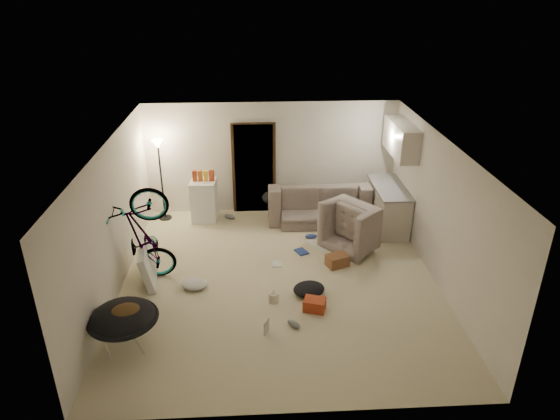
{
  "coord_description": "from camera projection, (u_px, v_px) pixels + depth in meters",
  "views": [
    {
      "loc": [
        -0.41,
        -7.5,
        4.87
      ],
      "look_at": [
        0.05,
        0.6,
        1.09
      ],
      "focal_mm": 32.0,
      "sensor_mm": 36.0,
      "label": 1
    }
  ],
  "objects": [
    {
      "name": "saucer_chair",
      "position": [
        124.0,
        324.0,
        7.07
      ],
      "size": [
        1.0,
        1.0,
        0.71
      ],
      "color": "silver",
      "rests_on": "floor"
    },
    {
      "name": "bicycle",
      "position": [
        146.0,
        257.0,
        8.64
      ],
      "size": [
        1.91,
        0.92,
        1.08
      ],
      "primitive_type": "imported",
      "rotation": [
        0.0,
        -0.17,
        1.63
      ],
      "color": "black",
      "rests_on": "floor"
    },
    {
      "name": "book_asset",
      "position": [
        264.0,
        336.0,
        7.47
      ],
      "size": [
        0.28,
        0.25,
        0.02
      ],
      "primitive_type": "imported",
      "rotation": [
        0.0,
        0.0,
        1.08
      ],
      "color": "#A43718",
      "rests_on": "floor"
    },
    {
      "name": "armchair",
      "position": [
        361.0,
        228.0,
        9.94
      ],
      "size": [
        1.41,
        1.43,
        0.7
      ],
      "primitive_type": "imported",
      "rotation": [
        0.0,
        0.0,
        2.25
      ],
      "color": "#383F38",
      "rests_on": "floor"
    },
    {
      "name": "kitchen_counter",
      "position": [
        388.0,
        207.0,
        10.61
      ],
      "size": [
        0.6,
        1.5,
        0.88
      ],
      "primitive_type": "cube",
      "color": "beige",
      "rests_on": "floor"
    },
    {
      "name": "hoodie",
      "position": [
        125.0,
        313.0,
        6.96
      ],
      "size": [
        0.59,
        0.55,
        0.22
      ],
      "primitive_type": "ellipsoid",
      "rotation": [
        0.0,
        0.0,
        0.37
      ],
      "color": "#4B341A",
      "rests_on": "saucer_chair"
    },
    {
      "name": "book_blue",
      "position": [
        301.0,
        252.0,
        9.75
      ],
      "size": [
        0.29,
        0.33,
        0.03
      ],
      "primitive_type": "cube",
      "rotation": [
        0.0,
        0.0,
        0.46
      ],
      "color": "#2A4399",
      "rests_on": "floor"
    },
    {
      "name": "snack_box_2",
      "position": [
        206.0,
        177.0,
        10.68
      ],
      "size": [
        0.1,
        0.07,
        0.3
      ],
      "primitive_type": "cube",
      "rotation": [
        0.0,
        0.0,
        0.05
      ],
      "color": "yellow",
      "rests_on": "mini_fridge"
    },
    {
      "name": "book_white",
      "position": [
        277.0,
        264.0,
        9.34
      ],
      "size": [
        0.2,
        0.25,
        0.02
      ],
      "primitive_type": "cube",
      "rotation": [
        0.0,
        0.0,
        -0.11
      ],
      "color": "silver",
      "rests_on": "floor"
    },
    {
      "name": "door_trim",
      "position": [
        254.0,
        169.0,
        11.07
      ],
      "size": [
        0.97,
        0.04,
        2.1
      ],
      "primitive_type": "cube",
      "color": "#372413",
      "rests_on": "floor"
    },
    {
      "name": "counter_top",
      "position": [
        390.0,
        187.0,
        10.42
      ],
      "size": [
        0.64,
        1.54,
        0.04
      ],
      "primitive_type": "cube",
      "color": "gray",
      "rests_on": "kitchen_counter"
    },
    {
      "name": "clothes_lump_a",
      "position": [
        309.0,
        289.0,
        8.44
      ],
      "size": [
        0.67,
        0.63,
        0.18
      ],
      "primitive_type": "ellipsoid",
      "rotation": [
        0.0,
        0.0,
        0.36
      ],
      "color": "black",
      "rests_on": "floor"
    },
    {
      "name": "tv_box",
      "position": [
        148.0,
        263.0,
        8.74
      ],
      "size": [
        0.37,
        1.02,
        0.67
      ],
      "primitive_type": "cube",
      "rotation": [
        0.0,
        -0.21,
        0.12
      ],
      "color": "silver",
      "rests_on": "floor"
    },
    {
      "name": "sofa",
      "position": [
        318.0,
        205.0,
        11.0
      ],
      "size": [
        2.2,
        0.88,
        0.64
      ],
      "primitive_type": "imported",
      "rotation": [
        0.0,
        0.0,
        3.13
      ],
      "color": "#383F38",
      "rests_on": "floor"
    },
    {
      "name": "wall_left",
      "position": [
        112.0,
        221.0,
        8.19
      ],
      "size": [
        0.02,
        6.0,
        2.5
      ],
      "primitive_type": "cube",
      "color": "silver",
      "rests_on": "floor"
    },
    {
      "name": "snack_box_1",
      "position": [
        200.0,
        177.0,
        10.67
      ],
      "size": [
        0.11,
        0.08,
        0.3
      ],
      "primitive_type": "cube",
      "rotation": [
        0.0,
        0.0,
        0.08
      ],
      "color": "#C16118",
      "rests_on": "mini_fridge"
    },
    {
      "name": "doorway",
      "position": [
        254.0,
        169.0,
        11.1
      ],
      "size": [
        0.85,
        0.1,
        2.04
      ],
      "primitive_type": "cube",
      "color": "black",
      "rests_on": "floor"
    },
    {
      "name": "floor_lamp",
      "position": [
        160.0,
        163.0,
        10.59
      ],
      "size": [
        0.28,
        0.28,
        1.81
      ],
      "color": "black",
      "rests_on": "floor"
    },
    {
      "name": "shoe_1",
      "position": [
        230.0,
        217.0,
        11.1
      ],
      "size": [
        0.29,
        0.23,
        0.1
      ],
      "primitive_type": "ellipsoid",
      "rotation": [
        0.0,
        0.0,
        -0.53
      ],
      "color": "slate",
      "rests_on": "floor"
    },
    {
      "name": "wall_front",
      "position": [
        294.0,
        332.0,
        5.61
      ],
      "size": [
        5.5,
        0.02,
        2.5
      ],
      "primitive_type": "cube",
      "color": "silver",
      "rests_on": "floor"
    },
    {
      "name": "snack_box_3",
      "position": [
        212.0,
        177.0,
        10.68
      ],
      "size": [
        0.11,
        0.09,
        0.3
      ],
      "primitive_type": "cube",
      "rotation": [
        0.0,
        0.0,
        -0.22
      ],
      "color": "#A43718",
      "rests_on": "mini_fridge"
    },
    {
      "name": "shoe_0",
      "position": [
        311.0,
        236.0,
        10.27
      ],
      "size": [
        0.25,
        0.1,
        0.09
      ],
      "primitive_type": "ellipsoid",
      "rotation": [
        0.0,
        0.0,
        0.0
      ],
      "color": "#2A4399",
      "rests_on": "floor"
    },
    {
      "name": "shoe_3",
      "position": [
        294.0,
        324.0,
        7.66
      ],
      "size": [
        0.25,
        0.25,
        0.09
      ],
      "primitive_type": "ellipsoid",
      "rotation": [
        0.0,
        0.0,
        -0.81
      ],
      "color": "slate",
      "rests_on": "floor"
    },
    {
      "name": "drink_case_a",
      "position": [
        337.0,
        260.0,
        9.26
      ],
      "size": [
        0.46,
        0.4,
        0.22
      ],
      "primitive_type": "cube",
      "rotation": [
        0.0,
        0.0,
        0.38
      ],
      "color": "brown",
      "rests_on": "floor"
    },
    {
      "name": "ceiling",
      "position": [
        279.0,
        144.0,
        7.8
      ],
      "size": [
        5.5,
        6.0,
        0.02
      ],
      "primitive_type": "cube",
      "color": "white",
      "rests_on": "wall_back"
    },
    {
      "name": "snack_box_0",
      "position": [
        195.0,
        177.0,
        10.66
      ],
      "size": [
        0.11,
        0.08,
        0.3
      ],
      "primitive_type": "cube",
      "rotation": [
        0.0,
        0.0,
        0.15
      ],
      "color": "#A43718",
      "rests_on": "mini_fridge"
    },
    {
      "name": "mini_fridge",
      "position": [
        204.0,
        200.0,
        10.9
      ],
      "size": [
        0.57,
        0.57,
        0.92
      ],
      "primitive_type": "cube",
      "rotation": [
        0.0,
        0.0,
        -0.07
      ],
      "color": "white",
      "rests_on": "floor"
    },
    {
      "name": "drink_case_b",
      "position": [
        315.0,
        305.0,
        8.02
      ],
      "size": [
        0.4,
        0.34,
        0.2
      ],
      "primitive_type": "cube",
      "rotation": [
        0.0,
        0.0,
        -0.31
      ],
      "color": "#A43718",
      "rests_on": "floor"
    },
    {
      "name": "sofa_drape",
      "position": [
        275.0,
        197.0,
        10.86
      ],
      "size": [
        0.63,
        0.54,
        0.28
      ],
      "primitive_type": "ellipsoid",
      "rotation": [
        0.0,
        0.0,
        0.16
      ],
      "color": "black",
      "rests_on": "sofa"
    },
    {
      "name": "newspaper",
      "position": [
        322.0,
        243.0,
        10.08
      ],
      "size": [
        0.68,
        0.74,
        0.01
      ],
      "primitive_type": "cube",
      "rotation": [
        0.0,
        0.0,
        0.47
      ],
      "color": "beige",
      "rests_on": "floor"
    },
    {
      "name": "juicer",
      "position": [
        274.0,
        297.0,
        8.23
      ],
      "size": [
        0.16,
        0.16,
        0.24
      ],
      "color": "beige",
      "rests_on": "floor"
    },
    {
      "name": "kitchen_uppers",
      "position": [
        401.0,
        139.0,
        9.98
      ],
      "size": [
        0.38,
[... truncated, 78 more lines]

